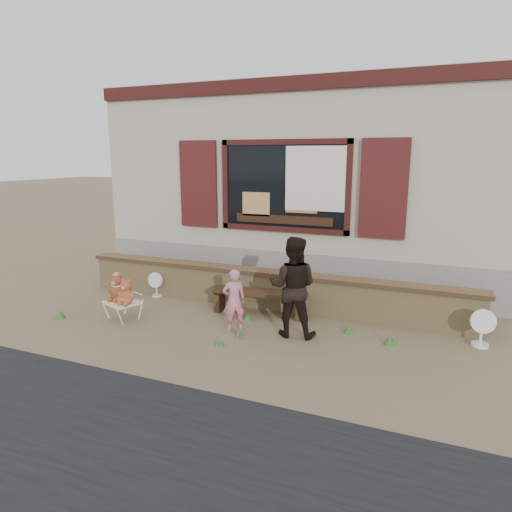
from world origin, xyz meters
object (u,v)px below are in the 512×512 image
at_px(bench, 259,297).
at_px(child, 234,300).
at_px(adult, 293,287).
at_px(folding_chair, 123,303).
at_px(teddy_bear_left, 117,286).
at_px(teddy_bear_right, 127,291).

xyz_separation_m(bench, child, (-0.07, -0.81, 0.18)).
bearing_deg(adult, folding_chair, 0.76).
bearing_deg(teddy_bear_left, bench, 46.08).
xyz_separation_m(teddy_bear_left, child, (2.00, 0.20, -0.04)).
distance_m(folding_chair, teddy_bear_left, 0.29).
distance_m(teddy_bear_left, adult, 2.90).
bearing_deg(child, teddy_bear_right, -27.66).
bearing_deg(teddy_bear_right, bench, 51.52).
distance_m(bench, folding_chair, 2.21).
relative_size(folding_chair, adult, 0.41).
height_order(folding_chair, teddy_bear_right, teddy_bear_right).
relative_size(teddy_bear_right, child, 0.43).
height_order(teddy_bear_left, child, child).
xyz_separation_m(bench, teddy_bear_left, (-2.08, -1.01, 0.22)).
xyz_separation_m(bench, adult, (0.79, -0.64, 0.44)).
xyz_separation_m(folding_chair, teddy_bear_left, (-0.13, 0.05, 0.25)).
xyz_separation_m(folding_chair, child, (1.87, 0.25, 0.21)).
relative_size(folding_chair, teddy_bear_right, 1.47).
distance_m(teddy_bear_left, teddy_bear_right, 0.28).
bearing_deg(adult, teddy_bear_left, -0.58).
height_order(folding_chair, child, child).
bearing_deg(folding_chair, teddy_bear_left, -180.00).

